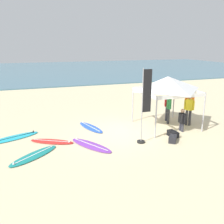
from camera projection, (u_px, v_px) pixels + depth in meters
ground_plane at (121, 132)px, 12.61m from camera, size 80.00×80.00×0.00m
sea at (53, 70)px, 42.21m from camera, size 80.00×36.00×0.10m
canopy_tent at (168, 83)px, 12.85m from camera, size 2.86×2.86×2.75m
surfboard_purple at (91, 145)px, 10.87m from camera, size 1.75×2.37×0.19m
surfboard_red at (52, 141)px, 11.29m from camera, size 2.08×1.50×0.19m
surfboard_blue at (91, 127)px, 13.21m from camera, size 1.17×2.23×0.19m
surfboard_teal at (34, 155)px, 9.87m from camera, size 2.22×1.96×0.19m
surfboard_cyan at (14, 138)px, 11.74m from camera, size 2.52×1.58×0.19m
person_green at (169, 107)px, 13.73m from camera, size 0.35×0.50×1.71m
person_orange at (189, 105)px, 14.08m from camera, size 0.53×0.32×1.71m
person_yellow at (189, 108)px, 13.40m from camera, size 0.43×0.41×1.71m
person_red at (168, 104)px, 14.26m from camera, size 0.52×0.34×1.71m
person_black at (182, 119)px, 12.57m from camera, size 0.22×0.55×1.20m
banner_flag at (144, 109)px, 10.87m from camera, size 0.60×0.36×3.40m
gear_bag_near_tent at (173, 139)px, 11.33m from camera, size 0.63×0.67×0.28m
gear_bag_by_pole at (173, 134)px, 11.95m from camera, size 0.34×0.61×0.28m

